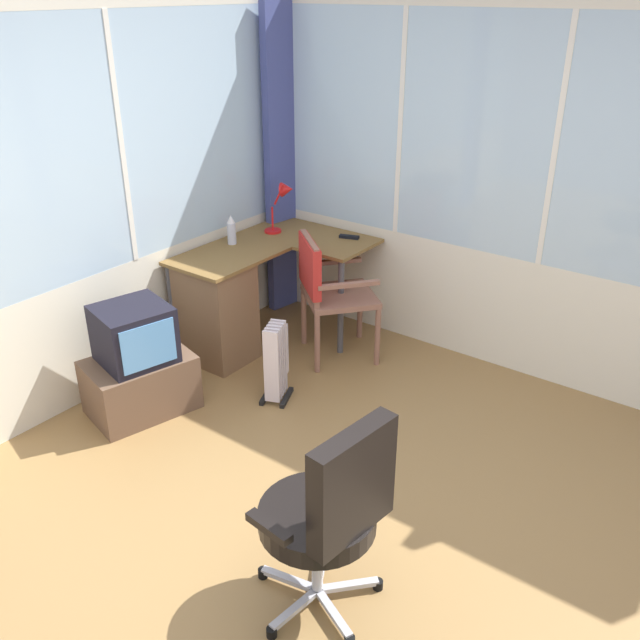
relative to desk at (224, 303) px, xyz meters
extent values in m
cube|color=olive|center=(-1.24, -1.87, -0.45)|extent=(5.57, 5.36, 0.06)
cube|color=white|center=(-1.24, 0.34, 0.00)|extent=(4.57, 0.06, 0.83)
cube|color=silver|center=(-1.24, 0.34, 1.17)|extent=(4.47, 0.06, 1.52)
cube|color=white|center=(-0.48, 0.34, 1.17)|extent=(0.04, 0.07, 1.52)
cube|color=white|center=(1.07, -1.87, 0.00)|extent=(0.06, 4.36, 0.83)
cube|color=silver|center=(1.07, -1.87, 1.17)|extent=(0.06, 4.27, 1.52)
cube|color=white|center=(1.07, -1.87, 1.17)|extent=(0.07, 0.04, 1.52)
cube|color=white|center=(1.07, -0.78, 1.17)|extent=(0.07, 0.04, 1.52)
cube|color=#454F93|center=(0.94, 0.21, 0.80)|extent=(0.32, 0.11, 2.43)
cube|color=brown|center=(0.36, 0.02, 0.33)|extent=(1.33, 0.54, 0.02)
cube|color=brown|center=(0.75, -0.48, 0.33)|extent=(0.54, 0.45, 0.02)
cube|color=brown|center=(-0.08, 0.02, -0.05)|extent=(0.40, 0.50, 0.72)
cylinder|color=#4C4C51|center=(0.52, -0.66, -0.05)|extent=(0.04, 0.04, 0.73)
cylinder|color=#4C4C51|center=(-0.27, 0.25, -0.05)|extent=(0.04, 0.04, 0.73)
cylinder|color=red|center=(0.65, 0.07, 0.35)|extent=(0.13, 0.13, 0.02)
cylinder|color=red|center=(0.65, 0.07, 0.45)|extent=(0.02, 0.02, 0.18)
cylinder|color=red|center=(0.70, 0.04, 0.63)|extent=(0.03, 0.10, 0.17)
cone|color=red|center=(0.75, 0.00, 0.67)|extent=(0.13, 0.13, 0.12)
cube|color=black|center=(0.88, -0.48, 0.35)|extent=(0.09, 0.16, 0.02)
cylinder|color=silver|center=(0.27, 0.14, 0.42)|extent=(0.06, 0.06, 0.16)
cone|color=white|center=(0.27, 0.14, 0.53)|extent=(0.06, 0.06, 0.06)
cylinder|color=#91614D|center=(0.53, -0.98, -0.19)|extent=(0.04, 0.04, 0.45)
cylinder|color=#91614D|center=(0.81, -0.64, -0.19)|extent=(0.04, 0.04, 0.45)
cylinder|color=#91614D|center=(0.19, -0.69, -0.19)|extent=(0.04, 0.04, 0.45)
cylinder|color=#91614D|center=(0.47, -0.36, -0.19)|extent=(0.04, 0.04, 0.45)
cube|color=#91614D|center=(0.50, -0.67, 0.05)|extent=(0.68, 0.68, 0.04)
cube|color=#91614D|center=(0.33, -0.52, 0.29)|extent=(0.30, 0.35, 0.43)
cube|color=red|center=(0.33, -0.52, 0.31)|extent=(0.34, 0.39, 0.36)
cube|color=#91614D|center=(0.36, -0.83, 0.23)|extent=(0.36, 0.31, 0.03)
cube|color=#91614D|center=(0.64, -0.50, 0.23)|extent=(0.36, 0.31, 0.03)
cube|color=#B7B7BF|center=(-1.55, -1.88, -0.37)|extent=(0.28, 0.07, 0.02)
cylinder|color=black|center=(-1.69, -1.86, -0.39)|extent=(0.05, 0.05, 0.05)
cube|color=#B7B7BF|center=(-1.47, -2.02, -0.37)|extent=(0.15, 0.27, 0.02)
cube|color=#B7B7BF|center=(-1.31, -1.99, -0.37)|extent=(0.23, 0.22, 0.02)
cylinder|color=black|center=(-1.20, -2.08, -0.39)|extent=(0.05, 0.05, 0.05)
cube|color=#B7B7BF|center=(-1.29, -1.82, -0.37)|extent=(0.26, 0.17, 0.02)
cylinder|color=black|center=(-1.16, -1.76, -0.39)|extent=(0.05, 0.05, 0.05)
cube|color=#B7B7BF|center=(-1.44, -1.76, -0.37)|extent=(0.09, 0.28, 0.02)
cylinder|color=black|center=(-1.46, -1.62, -0.39)|extent=(0.05, 0.05, 0.05)
cylinder|color=#B7B7BF|center=(-1.41, -1.89, -0.17)|extent=(0.05, 0.05, 0.37)
cylinder|color=black|center=(-1.41, -1.89, 0.05)|extent=(0.50, 0.50, 0.09)
cube|color=black|center=(-1.43, -2.08, 0.33)|extent=(0.43, 0.14, 0.47)
cube|color=black|center=(-1.14, -1.92, 0.18)|extent=(0.08, 0.22, 0.04)
cube|color=black|center=(-1.68, -1.86, 0.18)|extent=(0.08, 0.22, 0.04)
cube|color=brown|center=(-0.86, -0.08, -0.23)|extent=(0.73, 0.59, 0.37)
cube|color=black|center=(-0.86, -0.08, 0.13)|extent=(0.51, 0.49, 0.36)
cube|color=#5898DA|center=(-0.92, -0.28, 0.13)|extent=(0.34, 0.09, 0.28)
cube|color=silver|center=(-0.33, -0.72, -0.13)|extent=(0.06, 0.10, 0.51)
cube|color=silver|center=(-0.29, -0.70, -0.13)|extent=(0.06, 0.10, 0.51)
cube|color=silver|center=(-0.25, -0.69, -0.13)|extent=(0.06, 0.10, 0.51)
cube|color=silver|center=(-0.21, -0.67, -0.13)|extent=(0.06, 0.10, 0.51)
cube|color=silver|center=(-0.17, -0.66, -0.13)|extent=(0.06, 0.10, 0.51)
cube|color=black|center=(-0.23, -0.75, -0.40)|extent=(0.22, 0.12, 0.03)
cube|color=black|center=(-0.28, -0.62, -0.40)|extent=(0.22, 0.12, 0.03)
cube|color=silver|center=(-0.14, -0.64, -0.10)|extent=(0.08, 0.10, 0.36)
camera|label=1|loc=(-3.18, -3.22, 2.06)|focal=38.51mm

